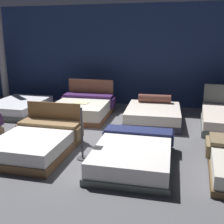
% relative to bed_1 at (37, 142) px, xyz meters
% --- Properties ---
extents(ground_plane, '(18.00, 18.00, 0.02)m').
position_rel_bed_1_xyz_m(ground_plane, '(1.06, 0.98, -0.24)').
color(ground_plane, '#5B5B60').
extents(showroom_back_wall, '(18.00, 0.06, 3.50)m').
position_rel_bed_1_xyz_m(showroom_back_wall, '(1.06, 4.80, 1.52)').
color(showroom_back_wall, navy).
rests_on(showroom_back_wall, ground_plane).
extents(bed_1, '(1.53, 1.94, 0.90)m').
position_rel_bed_1_xyz_m(bed_1, '(0.00, 0.00, 0.00)').
color(bed_1, brown).
rests_on(bed_1, ground_plane).
extents(bed_2, '(1.54, 2.08, 0.46)m').
position_rel_bed_1_xyz_m(bed_2, '(2.09, -0.04, -0.02)').
color(bed_2, '#4B5451').
rests_on(bed_2, ground_plane).
extents(bed_4, '(1.57, 2.12, 0.38)m').
position_rel_bed_1_xyz_m(bed_4, '(-2.19, 2.78, -0.04)').
color(bed_4, '#545B57').
rests_on(bed_4, ground_plane).
extents(bed_5, '(1.78, 2.12, 1.01)m').
position_rel_bed_1_xyz_m(bed_5, '(0.00, 2.87, 0.03)').
color(bed_5, brown).
rests_on(bed_5, ground_plane).
extents(bed_6, '(1.65, 1.99, 0.70)m').
position_rel_bed_1_xyz_m(bed_6, '(2.19, 2.77, 0.01)').
color(bed_6, '#282A39').
rests_on(bed_6, ground_plane).
extents(price_sign, '(0.28, 0.24, 1.18)m').
position_rel_bed_1_xyz_m(price_sign, '(1.06, -0.07, 0.24)').
color(price_sign, '#3F3F44').
rests_on(price_sign, ground_plane).
extents(support_pillar, '(0.25, 0.25, 3.50)m').
position_rel_bed_1_xyz_m(support_pillar, '(-3.65, 4.20, 1.52)').
color(support_pillar, '#99999E').
rests_on(support_pillar, ground_plane).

